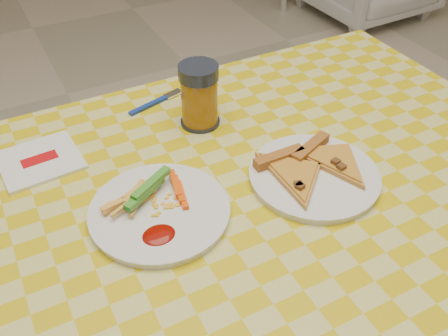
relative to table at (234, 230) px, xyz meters
The scene contains 8 objects.
table is the anchor object (origin of this frame).
plate_left 0.15m from the table, 168.20° to the left, with size 0.23×0.23×0.01m, color silver.
plate_right 0.17m from the table, ahead, with size 0.23×0.23×0.01m, color silver.
fries_veggies 0.17m from the table, 163.25° to the left, with size 0.16×0.15×0.04m.
pizza_slices 0.18m from the table, ahead, with size 0.24×0.22×0.02m.
drink_glass 0.28m from the table, 78.45° to the left, with size 0.08×0.08×0.13m.
napkin 0.39m from the table, 136.38° to the left, with size 0.15×0.14×0.01m.
fork 0.36m from the table, 90.59° to the left, with size 0.14×0.05×0.01m.
Camera 1 is at (-0.30, -0.55, 1.35)m, focal length 40.00 mm.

